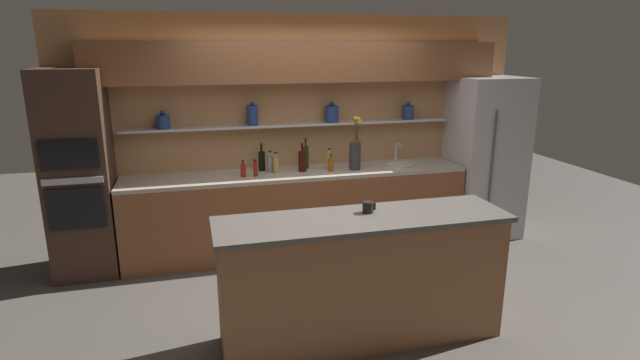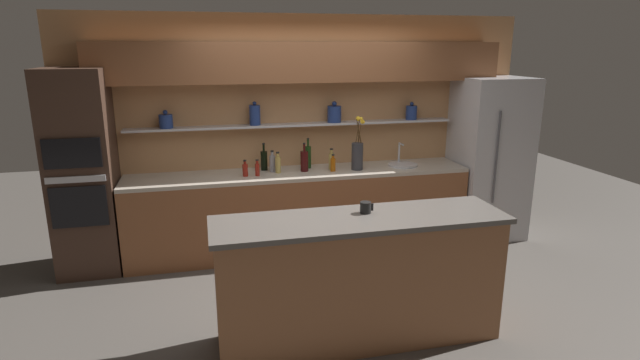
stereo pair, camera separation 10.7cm
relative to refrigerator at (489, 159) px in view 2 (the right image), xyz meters
name	(u,v)px [view 2 (the right image)]	position (x,y,z in m)	size (l,w,h in m)	color
ground_plane	(337,300)	(-2.20, -1.20, -0.96)	(12.00, 12.00, 0.00)	#4C4742
back_wall_unit	(303,111)	(-2.21, 0.33, 0.59)	(5.20, 0.44, 2.60)	tan
back_counter_unit	(300,211)	(-2.30, 0.04, -0.50)	(3.77, 0.62, 0.92)	brown
island_counter	(359,279)	(-2.20, -1.84, -0.44)	(2.24, 0.61, 1.02)	#99603D
refrigerator	(489,159)	(0.00, 0.00, 0.00)	(0.79, 0.73, 1.91)	#B7B7BC
oven_tower	(83,173)	(-4.50, 0.04, 0.07)	(0.60, 0.64, 2.06)	#3D281E
flower_vase	(358,153)	(-1.66, -0.02, 0.15)	(0.15, 0.16, 0.60)	#2D2D33
sink_fixture	(403,164)	(-1.09, 0.05, -0.01)	(0.34, 0.34, 0.25)	#B7B7BC
bottle_sauce_0	(257,169)	(-2.78, -0.04, 0.04)	(0.05, 0.05, 0.18)	maroon
bottle_sauce_1	(245,170)	(-2.90, -0.03, 0.04)	(0.06, 0.06, 0.18)	maroon
bottle_sauce_2	(333,164)	(-1.94, -0.03, 0.04)	(0.06, 0.06, 0.19)	#9E4C0A
bottle_wine_3	(264,160)	(-2.67, 0.20, 0.08)	(0.07, 0.07, 0.31)	black
bottle_wine_4	(308,156)	(-2.18, 0.19, 0.10)	(0.07, 0.07, 0.34)	#193814
bottle_wine_5	(304,161)	(-2.25, 0.05, 0.08)	(0.08, 0.08, 0.32)	#380C0C
bottle_spirit_6	(278,164)	(-2.54, 0.03, 0.06)	(0.06, 0.06, 0.23)	tan
bottle_sauce_7	(332,161)	(-1.91, 0.14, 0.04)	(0.05, 0.05, 0.17)	maroon
bottle_spirit_8	(331,161)	(-1.94, 0.05, 0.06)	(0.06, 0.06, 0.24)	tan
bottle_spirit_9	(272,163)	(-2.59, 0.10, 0.06)	(0.06, 0.06, 0.24)	gray
bottle_sauce_10	(273,164)	(-2.58, 0.17, 0.04)	(0.05, 0.05, 0.17)	#9E4C0A
coffee_mug	(366,207)	(-2.14, -1.75, 0.11)	(0.10, 0.08, 0.09)	black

